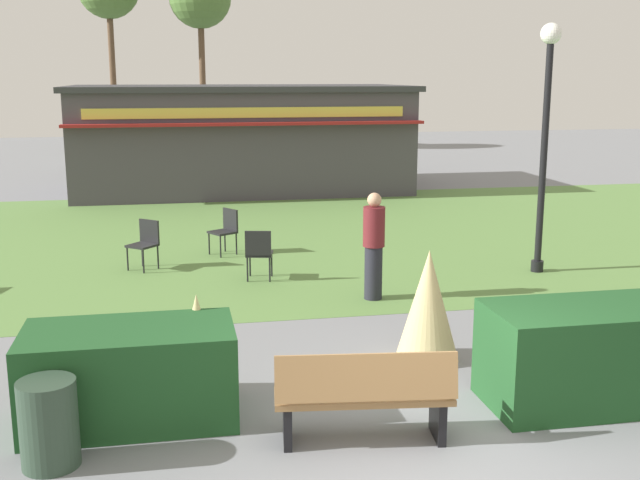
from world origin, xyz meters
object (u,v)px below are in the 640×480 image
at_px(trash_bin, 49,424).
at_px(parked_car_west_slot, 150,144).
at_px(parked_car_center_slot, 266,143).
at_px(person_strolling, 374,246).
at_px(cafe_chair_west, 259,251).
at_px(lamppost_mid, 546,119).
at_px(food_kiosk, 241,138).
at_px(cafe_chair_north, 226,228).
at_px(cafe_chair_center, 146,240).
at_px(park_bench, 364,396).

relative_size(trash_bin, parked_car_west_slot, 0.19).
height_order(trash_bin, parked_car_center_slot, parked_car_center_slot).
bearing_deg(person_strolling, trash_bin, 136.08).
bearing_deg(cafe_chair_west, lamppost_mid, -3.66).
distance_m(food_kiosk, cafe_chair_north, 9.00).
xyz_separation_m(lamppost_mid, cafe_chair_center, (-6.89, 1.53, -2.18)).
relative_size(trash_bin, cafe_chair_west, 0.91).
bearing_deg(parked_car_west_slot, cafe_chair_west, -83.51).
distance_m(food_kiosk, parked_car_west_slot, 9.54).
relative_size(trash_bin, cafe_chair_center, 0.91).
bearing_deg(food_kiosk, person_strolling, -85.67).
height_order(lamppost_mid, parked_car_west_slot, lamppost_mid).
bearing_deg(parked_car_center_slot, person_strolling, -92.43).
bearing_deg(person_strolling, cafe_chair_center, 51.74).
bearing_deg(person_strolling, lamppost_mid, -72.85).
bearing_deg(parked_car_west_slot, lamppost_mid, -70.39).
distance_m(park_bench, food_kiosk, 17.19).
bearing_deg(parked_car_west_slot, trash_bin, -90.65).
distance_m(lamppost_mid, cafe_chair_north, 6.29).
height_order(cafe_chair_north, person_strolling, person_strolling).
distance_m(park_bench, cafe_chair_north, 8.31).
relative_size(food_kiosk, cafe_chair_center, 11.27).
xyz_separation_m(person_strolling, parked_car_west_slot, (-3.91, 21.45, -0.22)).
xyz_separation_m(park_bench, food_kiosk, (0.38, 17.15, 1.10)).
distance_m(food_kiosk, cafe_chair_center, 10.18).
bearing_deg(cafe_chair_center, cafe_chair_north, 31.07).
bearing_deg(cafe_chair_north, cafe_chair_center, -148.93).
relative_size(cafe_chair_center, person_strolling, 0.53).
bearing_deg(lamppost_mid, trash_bin, -142.75).
xyz_separation_m(cafe_chair_north, parked_car_center_slot, (2.95, 17.88, 0.12)).
relative_size(person_strolling, parked_car_center_slot, 0.39).
distance_m(park_bench, person_strolling, 4.91).
xyz_separation_m(cafe_chair_west, person_strolling, (1.64, -1.44, 0.33)).
relative_size(food_kiosk, cafe_chair_west, 11.27).
relative_size(lamppost_mid, parked_car_center_slot, 1.01).
bearing_deg(cafe_chair_north, lamppost_mid, -24.45).
xyz_separation_m(cafe_chair_center, cafe_chair_north, (1.52, 0.91, 0.00)).
bearing_deg(food_kiosk, lamppost_mid, -69.29).
relative_size(food_kiosk, cafe_chair_north, 11.27).
height_order(trash_bin, cafe_chair_north, cafe_chair_north).
xyz_separation_m(food_kiosk, cafe_chair_west, (-0.69, -10.99, -1.05)).
bearing_deg(lamppost_mid, parked_car_center_slot, 96.80).
bearing_deg(parked_car_center_slot, food_kiosk, -101.62).
xyz_separation_m(park_bench, lamppost_mid, (4.66, 5.84, 2.23)).
bearing_deg(food_kiosk, cafe_chair_west, -93.61).
distance_m(trash_bin, food_kiosk, 17.39).
relative_size(park_bench, cafe_chair_west, 1.97).
xyz_separation_m(person_strolling, parked_car_center_slot, (0.91, 21.45, -0.22)).
bearing_deg(person_strolling, food_kiosk, 2.81).
bearing_deg(cafe_chair_west, parked_car_west_slot, 96.49).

